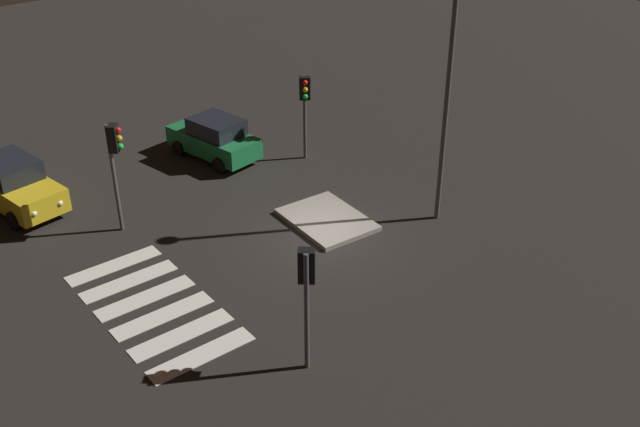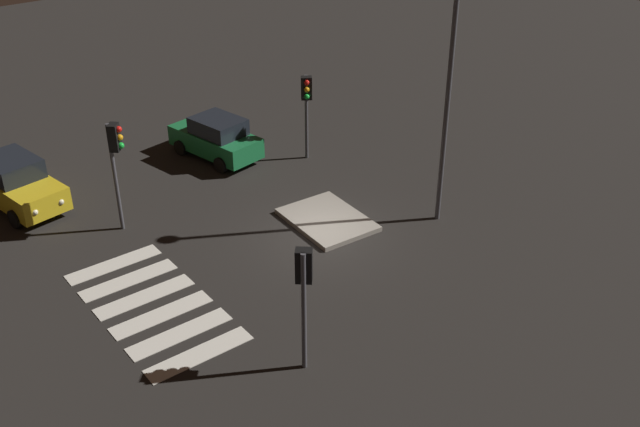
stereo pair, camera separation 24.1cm
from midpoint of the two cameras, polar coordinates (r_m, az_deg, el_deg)
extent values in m
plane|color=black|center=(26.30, -0.26, -1.89)|extent=(80.00, 80.00, 0.00)
cube|color=gray|center=(27.22, 0.29, -0.49)|extent=(3.46, 2.68, 0.18)
cube|color=gold|center=(30.15, -22.52, 1.69)|extent=(4.63, 2.61, 0.89)
cube|color=black|center=(30.03, -23.06, 3.21)|extent=(2.50, 2.07, 0.72)
cylinder|color=black|center=(29.57, -19.61, 0.84)|extent=(0.74, 0.37, 0.70)
cylinder|color=black|center=(28.90, -22.68, -0.49)|extent=(0.74, 0.37, 0.70)
cylinder|color=black|center=(31.78, -22.10, 2.40)|extent=(0.74, 0.37, 0.70)
sphere|color=#F2EABF|center=(28.60, -19.62, 0.75)|extent=(0.23, 0.23, 0.23)
sphere|color=#F2EABF|center=(28.21, -21.39, -0.01)|extent=(0.23, 0.23, 0.23)
cube|color=#196B38|center=(32.22, -8.40, 5.48)|extent=(4.43, 2.55, 0.85)
cube|color=black|center=(31.73, -8.19, 6.63)|extent=(2.40, 2.00, 0.69)
cylinder|color=black|center=(32.79, -11.00, 4.95)|extent=(0.70, 0.37, 0.67)
cylinder|color=black|center=(33.79, -8.71, 5.93)|extent=(0.70, 0.37, 0.67)
cylinder|color=black|center=(30.97, -7.95, 3.69)|extent=(0.70, 0.37, 0.67)
cylinder|color=black|center=(32.03, -5.63, 4.75)|extent=(0.70, 0.37, 0.67)
sphere|color=#F2EABF|center=(33.40, -11.38, 6.10)|extent=(0.22, 0.22, 0.22)
sphere|color=#F2EABF|center=(33.96, -10.09, 6.63)|extent=(0.22, 0.22, 0.22)
cylinder|color=#47474C|center=(26.81, -15.76, 2.55)|extent=(0.14, 0.14, 4.09)
cube|color=black|center=(26.10, -15.86, 5.59)|extent=(0.54, 0.53, 0.96)
sphere|color=red|center=(25.92, -15.53, 6.19)|extent=(0.22, 0.22, 0.22)
sphere|color=orange|center=(26.03, -15.44, 5.59)|extent=(0.22, 0.22, 0.22)
sphere|color=green|center=(26.15, -15.36, 4.99)|extent=(0.22, 0.22, 0.22)
cylinder|color=#47474C|center=(19.68, -1.39, -7.65)|extent=(0.14, 0.14, 3.70)
cube|color=black|center=(19.02, -1.40, -4.04)|extent=(0.53, 0.54, 0.96)
sphere|color=red|center=(19.03, -1.37, -2.96)|extent=(0.22, 0.22, 0.22)
sphere|color=orange|center=(19.19, -1.36, -3.71)|extent=(0.22, 0.22, 0.22)
sphere|color=green|center=(19.36, -1.35, -4.45)|extent=(0.22, 0.22, 0.22)
cylinder|color=#47474C|center=(31.38, -1.40, 7.38)|extent=(0.14, 0.14, 3.71)
cube|color=black|center=(30.71, -1.41, 9.62)|extent=(0.51, 0.54, 0.96)
sphere|color=red|center=(30.43, -1.39, 10.02)|extent=(0.22, 0.22, 0.22)
sphere|color=orange|center=(30.53, -1.38, 9.49)|extent=(0.22, 0.22, 0.22)
sphere|color=green|center=(30.63, -1.37, 8.97)|extent=(0.22, 0.22, 0.22)
cylinder|color=#47474C|center=(26.04, 9.38, 7.65)|extent=(0.18, 0.18, 8.33)
cube|color=silver|center=(25.77, -15.83, -3.88)|extent=(0.70, 3.20, 0.02)
cube|color=silver|center=(24.86, -14.74, -5.06)|extent=(0.70, 3.20, 0.02)
cube|color=silver|center=(23.98, -13.56, -6.32)|extent=(0.70, 3.20, 0.02)
cube|color=silver|center=(23.11, -12.29, -7.68)|extent=(0.70, 3.20, 0.02)
cube|color=silver|center=(22.28, -10.91, -9.13)|extent=(0.70, 3.20, 0.02)
cube|color=silver|center=(21.47, -9.41, -10.69)|extent=(0.70, 3.20, 0.02)
camera|label=1|loc=(0.12, -90.27, -0.15)|focal=41.62mm
camera|label=2|loc=(0.12, 89.73, 0.15)|focal=41.62mm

